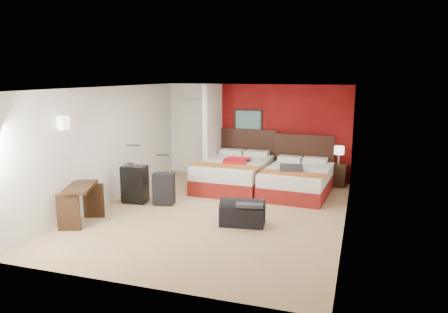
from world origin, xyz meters
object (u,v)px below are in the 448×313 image
at_px(suitcase_charcoal, 164,190).
at_px(suitcase_black, 135,185).
at_px(red_suitcase_open, 237,160).
at_px(desk, 81,205).
at_px(duffel_bag, 243,214).
at_px(bed_right, 297,181).
at_px(suitcase_navy, 131,191).
at_px(table_lamp, 339,155).
at_px(bed_left, 234,174).
at_px(nightstand, 338,175).

bearing_deg(suitcase_charcoal, suitcase_black, 174.86).
bearing_deg(red_suitcase_open, desk, -130.28).
bearing_deg(duffel_bag, bed_right, 67.97).
distance_m(suitcase_black, suitcase_navy, 0.19).
height_order(table_lamp, duffel_bag, table_lamp).
distance_m(bed_left, desk, 3.92).
relative_size(nightstand, suitcase_black, 0.70).
relative_size(red_suitcase_open, suitcase_charcoal, 1.14).
bearing_deg(bed_left, desk, -118.15).
xyz_separation_m(table_lamp, suitcase_charcoal, (-3.45, -2.76, -0.45)).
height_order(bed_left, suitcase_black, suitcase_black).
distance_m(bed_left, bed_right, 1.57).
xyz_separation_m(table_lamp, suitcase_navy, (-4.22, -2.82, -0.53)).
bearing_deg(bed_left, duffel_bag, -68.39).
xyz_separation_m(bed_left, desk, (-1.96, -3.40, 0.04)).
bearing_deg(duffel_bag, suitcase_black, 159.16).
bearing_deg(desk, nightstand, 23.63).
relative_size(suitcase_black, duffel_bag, 0.97).
relative_size(bed_left, suitcase_charcoal, 3.37).
bearing_deg(desk, duffel_bag, -4.46).
relative_size(nightstand, desk, 0.62).
bearing_deg(suitcase_navy, bed_right, 14.47).
bearing_deg(bed_right, nightstand, 54.91).
xyz_separation_m(red_suitcase_open, suitcase_black, (-1.78, -1.80, -0.32)).
relative_size(bed_right, duffel_bag, 2.50).
height_order(nightstand, table_lamp, table_lamp).
bearing_deg(duffel_bag, suitcase_navy, 159.21).
bearing_deg(suitcase_black, suitcase_charcoal, 2.04).
relative_size(bed_right, red_suitcase_open, 2.72).
bearing_deg(nightstand, table_lamp, 0.00).
height_order(suitcase_charcoal, suitcase_navy, suitcase_charcoal).
distance_m(red_suitcase_open, suitcase_charcoal, 2.09).
distance_m(suitcase_navy, desk, 1.53).
distance_m(bed_right, red_suitcase_open, 1.52).
height_order(suitcase_charcoal, duffel_bag, suitcase_charcoal).
relative_size(red_suitcase_open, suitcase_navy, 1.46).
relative_size(suitcase_black, desk, 0.89).
distance_m(bed_right, suitcase_black, 3.70).
height_order(nightstand, suitcase_navy, nightstand).
xyz_separation_m(bed_left, red_suitcase_open, (0.10, -0.10, 0.38)).
distance_m(nightstand, suitcase_black, 4.99).
relative_size(red_suitcase_open, table_lamp, 1.66).
bearing_deg(nightstand, suitcase_navy, -143.07).
xyz_separation_m(bed_left, suitcase_black, (-1.68, -1.90, 0.06)).
xyz_separation_m(nightstand, desk, (-4.37, -4.34, 0.09)).
bearing_deg(suitcase_black, bed_left, 43.24).
xyz_separation_m(table_lamp, duffel_bag, (-1.50, -3.48, -0.58)).
bearing_deg(suitcase_black, bed_right, 23.57).
xyz_separation_m(red_suitcase_open, nightstand, (2.32, 1.04, -0.43)).
xyz_separation_m(suitcase_black, suitcase_navy, (-0.12, 0.03, -0.14)).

